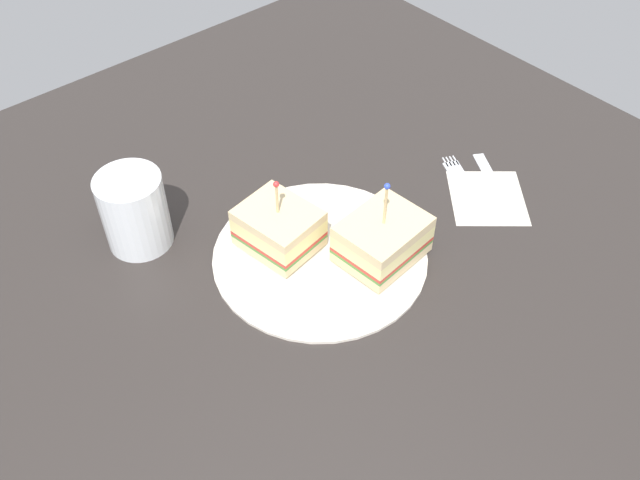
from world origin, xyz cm
name	(u,v)px	position (x,y,z in cm)	size (l,w,h in cm)	color
ground_plane	(320,262)	(0.00, 0.00, -1.00)	(105.95, 105.95, 2.00)	#2D2826
plate	(320,254)	(0.00, 0.00, 0.40)	(25.26, 25.26, 0.81)	silver
sandwich_half_front	(382,239)	(5.11, -4.96, 3.41)	(10.17, 8.39, 10.95)	beige
sandwich_half_back	(279,228)	(-2.68, 4.22, 3.36)	(8.54, 9.73, 9.59)	beige
drink_glass	(135,214)	(-14.45, 16.18, 4.24)	(7.72, 7.72, 9.51)	#B74C33
napkin	(487,198)	(22.93, -6.25, 0.07)	(10.31, 9.28, 0.15)	beige
fork	(462,179)	(23.14, -1.78, 0.17)	(6.49, 11.86, 0.35)	silver
knife	(491,179)	(26.14, -4.27, 0.18)	(6.96, 10.79, 0.35)	silver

